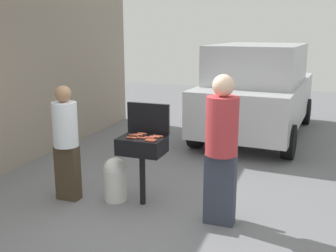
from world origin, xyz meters
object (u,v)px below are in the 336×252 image
Objects in this scene: hot_dog_3 at (152,140)px; bbq_grill at (142,148)px; hot_dog_8 at (150,141)px; hot_dog_4 at (155,137)px; hot_dog_5 at (132,138)px; propane_tank at (115,178)px; hot_dog_6 at (138,135)px; person_right at (221,145)px; hot_dog_0 at (134,135)px; person_left at (66,139)px; hot_dog_9 at (142,134)px; hot_dog_1 at (142,138)px; parked_minivan at (258,90)px; hot_dog_2 at (158,136)px; hot_dog_7 at (150,138)px.

bbq_grill is at bearing 149.56° from hot_dog_3.
bbq_grill is at bearing 138.57° from hot_dog_8.
hot_dog_4 is 1.00× the size of hot_dog_5.
hot_dog_6 is at bearing 12.69° from propane_tank.
hot_dog_4 is at bearing -11.24° from person_right.
propane_tank is at bearing -174.23° from hot_dog_0.
bbq_grill reaches higher than propane_tank.
hot_dog_4 is 1.24m from person_left.
hot_dog_9 is (-0.24, 0.24, 0.00)m from hot_dog_3.
propane_tank is 0.34× the size of person_right.
hot_dog_1 is (0.15, -0.09, 0.00)m from hot_dog_0.
parked_minivan reaches higher than hot_dog_4.
hot_dog_9 is at bearing 31.71° from person_left.
hot_dog_6 reaches higher than bbq_grill.
hot_dog_0 is 0.14m from hot_dog_9.
person_right is (0.92, -0.06, 0.04)m from hot_dog_3.
parked_minivan is (-0.22, 4.49, 0.03)m from person_right.
hot_dog_4 and hot_dog_5 have the same top height.
hot_dog_1 is at bearing 15.15° from hot_dog_5.
hot_dog_6 and hot_dog_8 have the same top height.
hot_dog_9 is at bearing 111.96° from hot_dog_1.
hot_dog_5 is at bearing -76.54° from hot_dog_0.
hot_dog_8 is at bearing -30.62° from hot_dog_1.
propane_tank is at bearing -157.79° from hot_dog_9.
parked_minivan reaches higher than hot_dog_9.
hot_dog_0 is at bearing -133.54° from hot_dog_6.
hot_dog_5 is 0.16m from hot_dog_6.
parked_minivan is at bearing 80.65° from hot_dog_2.
hot_dog_1 is at bearing -68.18° from bbq_grill.
hot_dog_2 is at bearing 26.44° from person_left.
person_left is at bearing 2.00° from person_right.
hot_dog_7 is 0.08× the size of person_left.
hot_dog_5 is at bearing 19.02° from person_left.
parked_minivan is at bearing 78.89° from hot_dog_1.
hot_dog_2 is 0.08× the size of person_left.
person_right is at bearing -4.02° from hot_dog_3.
hot_dog_5 is 0.23m from hot_dog_7.
parked_minivan is (0.69, 4.22, 0.07)m from hot_dog_2.
parked_minivan reaches higher than hot_dog_7.
parked_minivan is at bearing 77.41° from hot_dog_5.
parked_minivan is at bearing 79.98° from hot_dog_7.
hot_dog_1 and hot_dog_9 have the same top height.
hot_dog_6 is (0.04, 0.04, 0.00)m from hot_dog_0.
hot_dog_2 is 1.28m from person_left.
hot_dog_7 is at bearing -128.45° from hot_dog_4.
bbq_grill is 0.27m from hot_dog_2.
hot_dog_2 and hot_dog_5 have the same top height.
bbq_grill is 7.25× the size of hot_dog_3.
hot_dog_2 is 0.95m from person_right.
person_right is (1.52, -0.16, 0.67)m from propane_tank.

